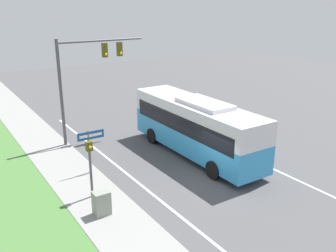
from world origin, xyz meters
name	(u,v)px	position (x,y,z in m)	size (l,w,h in m)	color
ground_plane	(217,181)	(0.00, 0.00, 0.00)	(80.00, 80.00, 0.00)	#4C4C4F
sidewalk	(109,214)	(-6.20, 0.00, 0.06)	(2.80, 80.00, 0.12)	gray
grass_verge	(35,238)	(-9.40, 0.00, 0.05)	(3.60, 80.00, 0.10)	#477538
lane_divider_near	(159,199)	(-3.60, 0.00, 0.00)	(0.14, 30.00, 0.01)	silver
lane_divider_far	(265,165)	(3.60, 0.00, 0.00)	(0.14, 30.00, 0.01)	silver
bus	(196,125)	(1.16, 3.44, 1.94)	(2.64, 10.20, 3.56)	#3393D1
signal_gantry	(86,70)	(-3.35, 9.18, 4.86)	(5.87, 0.41, 6.86)	#4C4C51
pedestrian_signal	(90,160)	(-6.22, 1.80, 1.99)	(0.28, 0.34, 2.91)	#4C4C51
street_sign	(90,143)	(-5.19, 4.37, 1.81)	(1.49, 0.08, 2.50)	#4C4C51
utility_cabinet	(102,203)	(-6.46, 0.11, 0.66)	(0.70, 0.57, 1.08)	gray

